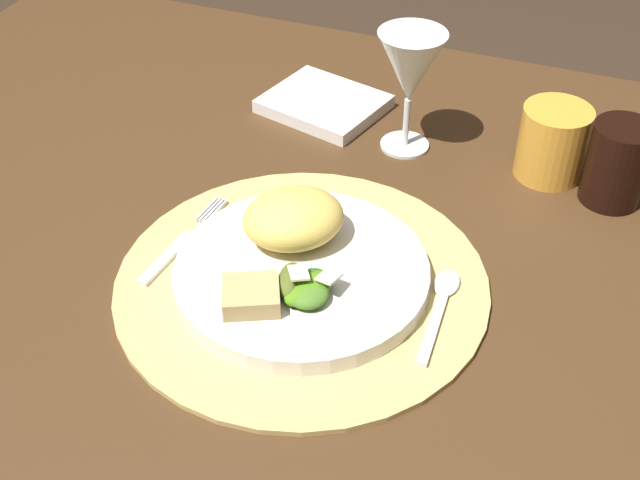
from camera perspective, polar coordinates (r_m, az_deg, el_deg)
The scene contains 12 objects.
dining_table at distance 1.03m, azimuth -4.21°, elevation -7.91°, with size 1.24×1.02×0.73m.
placemat at distance 0.84m, azimuth -1.25°, elevation -2.91°, with size 0.38×0.38×0.01m, color tan.
dinner_plate at distance 0.83m, azimuth -1.26°, elevation -2.28°, with size 0.25×0.25×0.02m, color silver.
pasta_serving at distance 0.84m, azimuth -1.83°, elevation 1.49°, with size 0.10×0.09×0.05m, color #E9C557.
salad_greens at distance 0.79m, azimuth -1.07°, elevation -3.20°, with size 0.07×0.07×0.03m.
bread_piece at distance 0.78m, azimuth -4.72°, elevation -3.81°, with size 0.05×0.05×0.02m, color tan.
fork at distance 0.89m, azimuth -9.51°, elevation -0.25°, with size 0.03×0.16×0.00m.
spoon at distance 0.83m, azimuth 8.37°, elevation -3.86°, with size 0.03×0.14×0.01m.
napkin at distance 1.12m, azimuth 0.27°, elevation 9.26°, with size 0.14×0.12×0.02m, color white.
wine_glass at distance 1.00m, azimuth 6.17°, elevation 11.47°, with size 0.08×0.08×0.15m.
amber_tumbler at distance 1.01m, azimuth 15.58°, elevation 6.43°, with size 0.08×0.08×0.09m, color gold.
dark_tumbler at distance 0.99m, azimuth 19.62°, elevation 4.92°, with size 0.07×0.07×0.10m, color black.
Camera 1 is at (0.32, -0.62, 1.31)m, focal length 46.94 mm.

